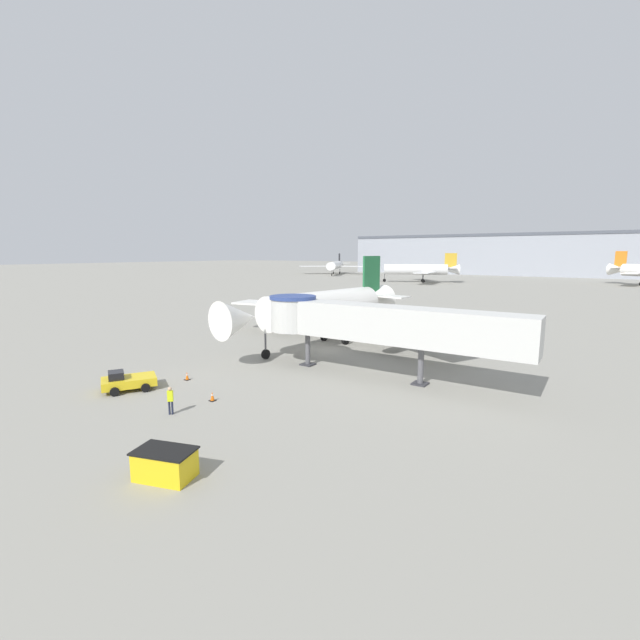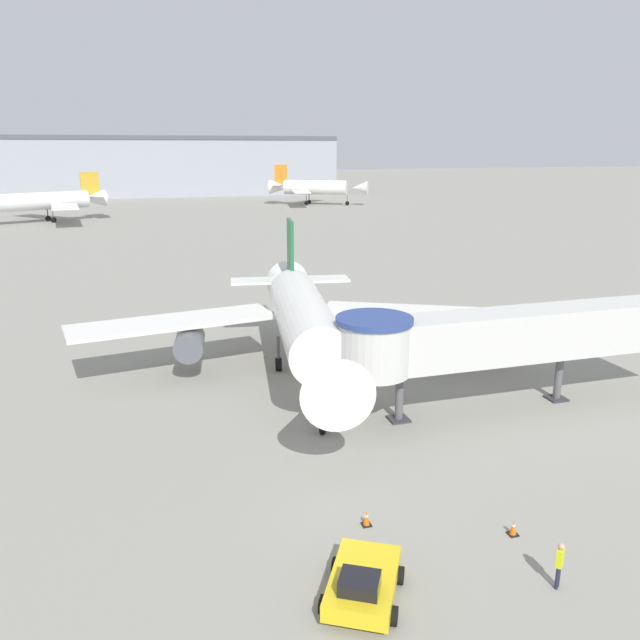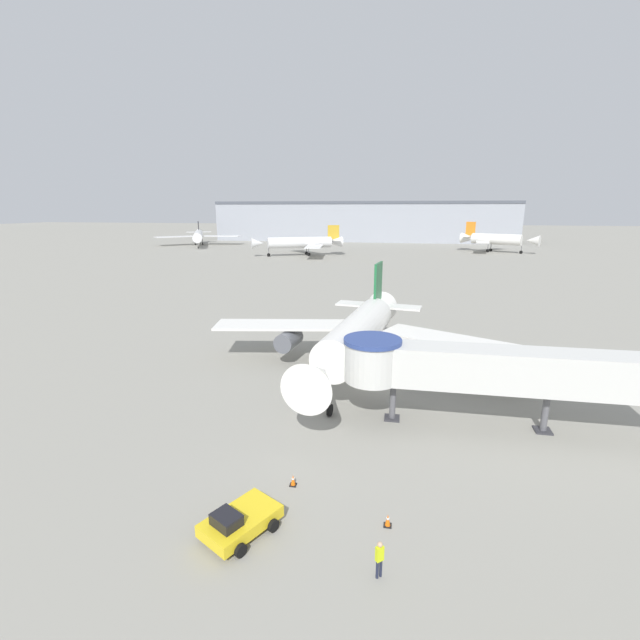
# 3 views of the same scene
# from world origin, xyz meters

# --- Properties ---
(ground_plane) EXTENTS (800.00, 800.00, 0.00)m
(ground_plane) POSITION_xyz_m (0.00, 0.00, 0.00)
(ground_plane) COLOR gray
(main_airplane) EXTENTS (30.45, 24.72, 9.41)m
(main_airplane) POSITION_xyz_m (-1.25, 2.32, 3.99)
(main_airplane) COLOR white
(main_airplane) RESTS_ON ground_plane
(jet_bridge) EXTENTS (21.82, 4.10, 6.04)m
(jet_bridge) POSITION_xyz_m (7.92, -5.75, 4.36)
(jet_bridge) COLOR silver
(jet_bridge) RESTS_ON ground_plane
(pushback_tug_yellow) EXTENTS (3.63, 4.20, 1.44)m
(pushback_tug_yellow) POSITION_xyz_m (-4.68, -18.67, 0.65)
(pushback_tug_yellow) COLOR yellow
(pushback_tug_yellow) RESTS_ON ground_plane
(service_container_yellow) EXTENTS (2.94, 2.28, 1.31)m
(service_container_yellow) POSITION_xyz_m (8.06, -24.87, 0.66)
(service_container_yellow) COLOR yellow
(service_container_yellow) RESTS_ON ground_plane
(traffic_cone_apron_front) EXTENTS (0.39, 0.39, 0.65)m
(traffic_cone_apron_front) POSITION_xyz_m (2.19, -16.90, 0.31)
(traffic_cone_apron_front) COLOR black
(traffic_cone_apron_front) RESTS_ON ground_plane
(traffic_cone_near_nose) EXTENTS (0.39, 0.39, 0.64)m
(traffic_cone_near_nose) POSITION_xyz_m (-3.09, -14.72, 0.31)
(traffic_cone_near_nose) COLOR black
(traffic_cone_near_nose) RESTS_ON ground_plane
(ground_crew_marshaller) EXTENTS (0.38, 0.36, 1.73)m
(ground_crew_marshaller) POSITION_xyz_m (1.93, -19.97, 1.00)
(ground_crew_marshaller) COLOR #1E2338
(ground_crew_marshaller) RESTS_ON ground_plane
(background_jet_gold_tail) EXTENTS (28.80, 29.19, 9.71)m
(background_jet_gold_tail) POSITION_xyz_m (-29.95, 102.02, 4.29)
(background_jet_gold_tail) COLOR white
(background_jet_gold_tail) RESTS_ON ground_plane
(background_jet_black_tail) EXTENTS (33.13, 36.57, 9.52)m
(background_jet_black_tail) POSITION_xyz_m (-81.50, 133.17, 4.20)
(background_jet_black_tail) COLOR white
(background_jet_black_tail) RESTS_ON ground_plane
(terminal_building) EXTENTS (137.83, 25.98, 18.21)m
(terminal_building) POSITION_xyz_m (-17.26, 175.00, 9.12)
(terminal_building) COLOR #999EA8
(terminal_building) RESTS_ON ground_plane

